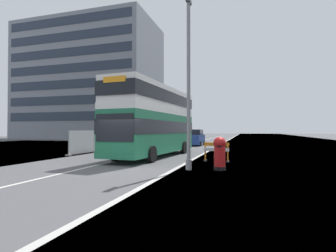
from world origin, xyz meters
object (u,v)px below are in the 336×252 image
at_px(lamppost_foreground, 189,88).
at_px(car_receding_mid, 185,136).
at_px(red_pillar_postbox, 220,152).
at_px(double_decker_bus, 155,120).
at_px(roadworks_barrier, 216,150).
at_px(car_oncoming_near, 195,138).

distance_m(lamppost_foreground, car_receding_mid, 30.59).
bearing_deg(red_pillar_postbox, double_decker_bus, 134.64).
relative_size(lamppost_foreground, red_pillar_postbox, 5.23).
distance_m(double_decker_bus, red_pillar_postbox, 7.60).
distance_m(lamppost_foreground, roadworks_barrier, 5.02).
height_order(roadworks_barrier, car_receding_mid, car_receding_mid).
bearing_deg(roadworks_barrier, double_decker_bus, 158.18).
distance_m(roadworks_barrier, car_oncoming_near, 16.84).
bearing_deg(car_receding_mid, double_decker_bus, -82.08).
bearing_deg(car_receding_mid, roadworks_barrier, -72.84).
bearing_deg(car_receding_mid, lamppost_foreground, -76.57).
relative_size(double_decker_bus, lamppost_foreground, 1.33).
relative_size(double_decker_bus, car_oncoming_near, 2.45).
bearing_deg(red_pillar_postbox, car_oncoming_near, 104.32).
height_order(red_pillar_postbox, car_receding_mid, car_receding_mid).
xyz_separation_m(roadworks_barrier, car_receding_mid, (-7.99, 25.89, 0.26)).
bearing_deg(lamppost_foreground, double_decker_bus, 123.73).
bearing_deg(car_receding_mid, car_oncoming_near, -69.95).
xyz_separation_m(double_decker_bus, car_oncoming_near, (0.18, 14.38, -1.72)).
height_order(lamppost_foreground, roadworks_barrier, lamppost_foreground).
xyz_separation_m(car_oncoming_near, car_receding_mid, (-3.52, 9.65, 0.04)).
height_order(lamppost_foreground, car_oncoming_near, lamppost_foreground).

